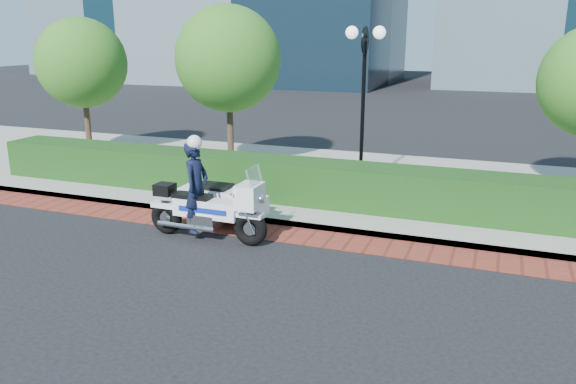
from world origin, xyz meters
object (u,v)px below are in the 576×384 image
(lamppost, at_px, (364,83))
(police_motorcycle, at_px, (211,200))
(tree_a, at_px, (82,63))
(tree_b, at_px, (228,59))

(lamppost, relative_size, police_motorcycle, 1.55)
(tree_a, relative_size, tree_b, 0.94)
(lamppost, distance_m, tree_a, 10.09)
(lamppost, height_order, tree_a, tree_a)
(tree_a, xyz_separation_m, tree_b, (5.50, 0.00, 0.21))
(lamppost, relative_size, tree_b, 0.86)
(lamppost, xyz_separation_m, tree_a, (-10.00, 1.30, 0.26))
(police_motorcycle, bearing_deg, lamppost, 61.89)
(tree_a, distance_m, police_motorcycle, 9.79)
(tree_a, height_order, police_motorcycle, tree_a)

